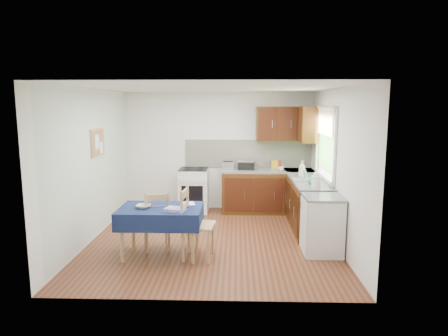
{
  "coord_description": "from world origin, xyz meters",
  "views": [
    {
      "loc": [
        0.4,
        -6.4,
        2.24
      ],
      "look_at": [
        0.19,
        0.24,
        1.18
      ],
      "focal_mm": 32.0,
      "sensor_mm": 36.0,
      "label": 1
    }
  ],
  "objects_px": {
    "dining_table": "(161,214)",
    "toaster": "(228,166)",
    "sandwich_press": "(246,165)",
    "dish_rack": "(305,179)",
    "chair_far": "(157,219)",
    "kettle": "(316,181)",
    "chair_near": "(195,222)"
  },
  "relations": [
    {
      "from": "dining_table",
      "to": "sandwich_press",
      "type": "bearing_deg",
      "value": 62.56
    },
    {
      "from": "chair_near",
      "to": "dish_rack",
      "type": "distance_m",
      "value": 2.37
    },
    {
      "from": "chair_near",
      "to": "dining_table",
      "type": "bearing_deg",
      "value": 85.37
    },
    {
      "from": "toaster",
      "to": "dish_rack",
      "type": "relative_size",
      "value": 0.57
    },
    {
      "from": "dining_table",
      "to": "toaster",
      "type": "height_order",
      "value": "toaster"
    },
    {
      "from": "sandwich_press",
      "to": "dish_rack",
      "type": "xyz_separation_m",
      "value": [
        1.03,
        -1.21,
        -0.07
      ]
    },
    {
      "from": "dining_table",
      "to": "kettle",
      "type": "distance_m",
      "value": 2.55
    },
    {
      "from": "chair_near",
      "to": "kettle",
      "type": "height_order",
      "value": "kettle"
    },
    {
      "from": "chair_far",
      "to": "dish_rack",
      "type": "bearing_deg",
      "value": -172.16
    },
    {
      "from": "dining_table",
      "to": "kettle",
      "type": "relative_size",
      "value": 4.69
    },
    {
      "from": "chair_near",
      "to": "toaster",
      "type": "relative_size",
      "value": 4.43
    },
    {
      "from": "chair_far",
      "to": "kettle",
      "type": "distance_m",
      "value": 2.63
    },
    {
      "from": "toaster",
      "to": "dining_table",
      "type": "bearing_deg",
      "value": -113.33
    },
    {
      "from": "dining_table",
      "to": "toaster",
      "type": "distance_m",
      "value": 2.7
    },
    {
      "from": "dish_rack",
      "to": "kettle",
      "type": "distance_m",
      "value": 0.64
    },
    {
      "from": "chair_far",
      "to": "sandwich_press",
      "type": "xyz_separation_m",
      "value": [
        1.42,
        2.35,
        0.5
      ]
    },
    {
      "from": "dish_rack",
      "to": "dining_table",
      "type": "bearing_deg",
      "value": -155.83
    },
    {
      "from": "chair_near",
      "to": "kettle",
      "type": "xyz_separation_m",
      "value": [
        1.91,
        0.82,
        0.46
      ]
    },
    {
      "from": "dining_table",
      "to": "sandwich_press",
      "type": "xyz_separation_m",
      "value": [
        1.32,
        2.56,
        0.37
      ]
    },
    {
      "from": "toaster",
      "to": "sandwich_press",
      "type": "relative_size",
      "value": 0.7
    },
    {
      "from": "dining_table",
      "to": "chair_near",
      "type": "xyz_separation_m",
      "value": [
        0.51,
        -0.1,
        -0.08
      ]
    },
    {
      "from": "chair_near",
      "to": "toaster",
      "type": "height_order",
      "value": "toaster"
    },
    {
      "from": "chair_far",
      "to": "kettle",
      "type": "height_order",
      "value": "kettle"
    },
    {
      "from": "toaster",
      "to": "chair_far",
      "type": "bearing_deg",
      "value": -117.21
    },
    {
      "from": "dining_table",
      "to": "dish_rack",
      "type": "relative_size",
      "value": 2.97
    },
    {
      "from": "dish_rack",
      "to": "kettle",
      "type": "relative_size",
      "value": 1.58
    },
    {
      "from": "dining_table",
      "to": "chair_near",
      "type": "distance_m",
      "value": 0.53
    },
    {
      "from": "sandwich_press",
      "to": "dish_rack",
      "type": "bearing_deg",
      "value": -70.2
    },
    {
      "from": "toaster",
      "to": "kettle",
      "type": "bearing_deg",
      "value": -53.14
    },
    {
      "from": "chair_near",
      "to": "sandwich_press",
      "type": "height_order",
      "value": "sandwich_press"
    },
    {
      "from": "chair_near",
      "to": "toaster",
      "type": "bearing_deg",
      "value": -3.15
    },
    {
      "from": "chair_far",
      "to": "dish_rack",
      "type": "xyz_separation_m",
      "value": [
        2.45,
        1.14,
        0.43
      ]
    }
  ]
}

